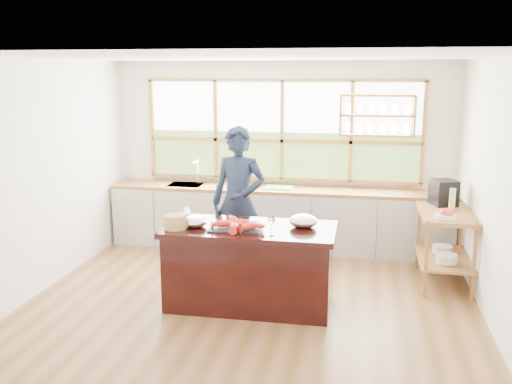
% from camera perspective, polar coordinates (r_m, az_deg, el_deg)
% --- Properties ---
extents(ground_plane, '(5.00, 5.00, 0.00)m').
position_cam_1_polar(ground_plane, '(6.66, -0.25, -10.54)').
color(ground_plane, '#8E5C3A').
extents(room_shell, '(5.02, 4.52, 2.71)m').
position_cam_1_polar(room_shell, '(6.70, 0.77, 5.13)').
color(room_shell, white).
rests_on(room_shell, ground_plane).
extents(back_counter, '(4.90, 0.63, 0.90)m').
position_cam_1_polar(back_counter, '(8.33, 2.14, -2.58)').
color(back_counter, '#B2AEA9').
rests_on(back_counter, ground_plane).
extents(right_shelf_unit, '(0.62, 1.10, 0.90)m').
position_cam_1_polar(right_shelf_unit, '(7.27, 18.39, -4.18)').
color(right_shelf_unit, olive).
rests_on(right_shelf_unit, ground_plane).
extents(island, '(1.85, 0.90, 0.90)m').
position_cam_1_polar(island, '(6.31, -0.60, -7.42)').
color(island, black).
rests_on(island, ground_plane).
extents(cook, '(0.75, 0.55, 1.90)m').
position_cam_1_polar(cook, '(7.10, -1.76, -1.06)').
color(cook, '#182237').
rests_on(cook, ground_plane).
extents(potted_plant, '(0.15, 0.12, 0.26)m').
position_cam_1_polar(potted_plant, '(8.37, -1.86, 1.53)').
color(potted_plant, slate).
rests_on(potted_plant, back_counter).
extents(cutting_board, '(0.42, 0.33, 0.01)m').
position_cam_1_polar(cutting_board, '(8.23, 2.26, 0.47)').
color(cutting_board, '#4DC347').
rests_on(cutting_board, back_counter).
extents(espresso_machine, '(0.36, 0.38, 0.32)m').
position_cam_1_polar(espresso_machine, '(7.53, 18.25, -0.06)').
color(espresso_machine, black).
rests_on(espresso_machine, right_shelf_unit).
extents(wine_bottle, '(0.08, 0.08, 0.29)m').
position_cam_1_polar(wine_bottle, '(7.17, 19.02, -0.81)').
color(wine_bottle, '#99B557').
rests_on(wine_bottle, right_shelf_unit).
extents(fruit_bowl, '(0.25, 0.25, 0.11)m').
position_cam_1_polar(fruit_bowl, '(6.88, 18.49, -2.16)').
color(fruit_bowl, silver).
rests_on(fruit_bowl, right_shelf_unit).
extents(slate_board, '(0.58, 0.45, 0.02)m').
position_cam_1_polar(slate_board, '(6.12, -2.07, -3.59)').
color(slate_board, black).
rests_on(slate_board, island).
extents(lobster_pile, '(0.52, 0.48, 0.08)m').
position_cam_1_polar(lobster_pile, '(6.08, -1.93, -3.23)').
color(lobster_pile, red).
rests_on(lobster_pile, slate_board).
extents(mixing_bowl_left, '(0.27, 0.27, 0.13)m').
position_cam_1_polar(mixing_bowl_left, '(6.21, -6.15, -2.96)').
color(mixing_bowl_left, silver).
rests_on(mixing_bowl_left, island).
extents(mixing_bowl_right, '(0.30, 0.30, 0.15)m').
position_cam_1_polar(mixing_bowl_right, '(6.19, 4.75, -2.91)').
color(mixing_bowl_right, silver).
rests_on(mixing_bowl_right, island).
extents(wine_glass, '(0.08, 0.08, 0.22)m').
position_cam_1_polar(wine_glass, '(5.83, 1.55, -2.84)').
color(wine_glass, white).
rests_on(wine_glass, island).
extents(wicker_basket, '(0.24, 0.24, 0.15)m').
position_cam_1_polar(wicker_basket, '(6.15, -8.09, -2.97)').
color(wicker_basket, tan).
rests_on(wicker_basket, island).
extents(parchment_roll, '(0.18, 0.31, 0.08)m').
position_cam_1_polar(parchment_roll, '(6.64, -6.85, -2.16)').
color(parchment_roll, white).
rests_on(parchment_roll, island).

